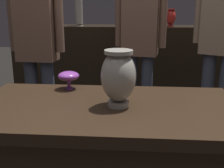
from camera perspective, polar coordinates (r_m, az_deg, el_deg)
back_display_shelf at (r=3.50m, az=2.35°, el=3.29°), size 2.60×0.40×0.99m
vase_centerpiece at (r=1.25m, az=1.28°, el=1.53°), size 0.15×0.15×0.25m
vase_tall_behind at (r=1.54m, az=-8.54°, el=1.50°), size 0.11×0.11×0.10m
shelf_vase_far_left at (r=3.54m, az=-15.05°, el=12.36°), size 0.08×0.08×0.15m
shelf_vase_right at (r=3.37m, az=11.52°, el=12.81°), size 0.11×0.11×0.19m
shelf_vase_left at (r=3.42m, az=-6.56°, el=13.99°), size 0.10×0.10×0.32m
shelf_vase_center at (r=3.37m, az=2.42°, el=12.40°), size 0.09×0.09×0.21m
shelf_vase_far_right at (r=3.61m, az=19.61°, el=11.90°), size 0.08×0.08×0.13m
visitor_center_back at (r=2.69m, az=5.56°, el=8.76°), size 0.46×0.24×1.57m
visitor_near_right at (r=2.61m, az=20.75°, el=9.06°), size 0.42×0.31×1.67m
visitor_near_left at (r=2.49m, az=-14.56°, el=7.86°), size 0.47×0.21×1.58m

